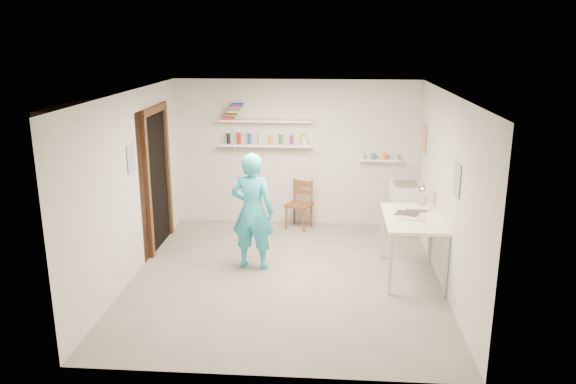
# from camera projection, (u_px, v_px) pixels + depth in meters

# --- Properties ---
(floor) EXTENTS (4.00, 4.50, 0.02)m
(floor) POSITION_uv_depth(u_px,v_px,m) (286.00, 277.00, 7.41)
(floor) COLOR slate
(floor) RESTS_ON ground
(ceiling) EXTENTS (4.00, 4.50, 0.02)m
(ceiling) POSITION_uv_depth(u_px,v_px,m) (286.00, 92.00, 6.76)
(ceiling) COLOR silver
(ceiling) RESTS_ON wall_back
(wall_back) EXTENTS (4.00, 0.02, 2.40)m
(wall_back) POSITION_uv_depth(u_px,v_px,m) (296.00, 153.00, 9.25)
(wall_back) COLOR silver
(wall_back) RESTS_ON ground
(wall_front) EXTENTS (4.00, 0.02, 2.40)m
(wall_front) POSITION_uv_depth(u_px,v_px,m) (266.00, 257.00, 4.91)
(wall_front) COLOR silver
(wall_front) RESTS_ON ground
(wall_left) EXTENTS (0.02, 4.50, 2.40)m
(wall_left) POSITION_uv_depth(u_px,v_px,m) (130.00, 186.00, 7.23)
(wall_left) COLOR silver
(wall_left) RESTS_ON ground
(wall_right) EXTENTS (0.02, 4.50, 2.40)m
(wall_right) POSITION_uv_depth(u_px,v_px,m) (447.00, 192.00, 6.94)
(wall_right) COLOR silver
(wall_right) RESTS_ON ground
(doorway_recess) EXTENTS (0.02, 0.90, 2.00)m
(doorway_recess) POSITION_uv_depth(u_px,v_px,m) (157.00, 181.00, 8.29)
(doorway_recess) COLOR black
(doorway_recess) RESTS_ON wall_left
(corridor_box) EXTENTS (1.40, 1.50, 2.10)m
(corridor_box) POSITION_uv_depth(u_px,v_px,m) (110.00, 177.00, 8.33)
(corridor_box) COLOR brown
(corridor_box) RESTS_ON ground
(door_lintel) EXTENTS (0.06, 1.05, 0.10)m
(door_lintel) POSITION_uv_depth(u_px,v_px,m) (154.00, 110.00, 8.00)
(door_lintel) COLOR brown
(door_lintel) RESTS_ON wall_left
(door_jamb_near) EXTENTS (0.06, 0.10, 2.00)m
(door_jamb_near) POSITION_uv_depth(u_px,v_px,m) (148.00, 190.00, 7.81)
(door_jamb_near) COLOR brown
(door_jamb_near) RESTS_ON ground
(door_jamb_far) EXTENTS (0.06, 0.10, 2.00)m
(door_jamb_far) POSITION_uv_depth(u_px,v_px,m) (168.00, 173.00, 8.77)
(door_jamb_far) COLOR brown
(door_jamb_far) RESTS_ON ground
(shelf_lower) EXTENTS (1.50, 0.22, 0.03)m
(shelf_lower) POSITION_uv_depth(u_px,v_px,m) (265.00, 145.00, 9.13)
(shelf_lower) COLOR white
(shelf_lower) RESTS_ON wall_back
(shelf_upper) EXTENTS (1.50, 0.22, 0.03)m
(shelf_upper) POSITION_uv_depth(u_px,v_px,m) (265.00, 121.00, 9.02)
(shelf_upper) COLOR white
(shelf_upper) RESTS_ON wall_back
(ledge_shelf) EXTENTS (0.70, 0.14, 0.03)m
(ledge_shelf) POSITION_uv_depth(u_px,v_px,m) (379.00, 160.00, 9.09)
(ledge_shelf) COLOR white
(ledge_shelf) RESTS_ON wall_back
(poster_left) EXTENTS (0.01, 0.28, 0.36)m
(poster_left) POSITION_uv_depth(u_px,v_px,m) (131.00, 159.00, 7.18)
(poster_left) COLOR #334C7F
(poster_left) RESTS_ON wall_left
(poster_right_a) EXTENTS (0.01, 0.34, 0.42)m
(poster_right_a) POSITION_uv_depth(u_px,v_px,m) (424.00, 139.00, 8.58)
(poster_right_a) COLOR #995933
(poster_right_a) RESTS_ON wall_right
(poster_right_b) EXTENTS (0.01, 0.30, 0.38)m
(poster_right_b) POSITION_uv_depth(u_px,v_px,m) (457.00, 180.00, 6.33)
(poster_right_b) COLOR #3F724C
(poster_right_b) RESTS_ON wall_right
(belfast_sink) EXTENTS (0.48, 0.60, 0.30)m
(belfast_sink) POSITION_uv_depth(u_px,v_px,m) (406.00, 193.00, 8.73)
(belfast_sink) COLOR white
(belfast_sink) RESTS_ON wall_right
(man) EXTENTS (0.64, 0.47, 1.60)m
(man) POSITION_uv_depth(u_px,v_px,m) (252.00, 211.00, 7.51)
(man) COLOR #29B0CE
(man) RESTS_ON ground
(wall_clock) EXTENTS (0.29, 0.08, 0.29)m
(wall_clock) POSITION_uv_depth(u_px,v_px,m) (252.00, 188.00, 7.65)
(wall_clock) COLOR #ECEDA1
(wall_clock) RESTS_ON man
(wooden_chair) EXTENTS (0.48, 0.47, 0.80)m
(wooden_chair) POSITION_uv_depth(u_px,v_px,m) (299.00, 205.00, 9.16)
(wooden_chair) COLOR brown
(wooden_chair) RESTS_ON ground
(work_table) EXTENTS (0.74, 1.24, 0.82)m
(work_table) POSITION_uv_depth(u_px,v_px,m) (412.00, 247.00, 7.32)
(work_table) COLOR white
(work_table) RESTS_ON ground
(desk_lamp) EXTENTS (0.15, 0.15, 0.15)m
(desk_lamp) POSITION_uv_depth(u_px,v_px,m) (425.00, 190.00, 7.61)
(desk_lamp) COLOR silver
(desk_lamp) RESTS_ON work_table
(spray_cans) EXTENTS (1.29, 0.06, 0.17)m
(spray_cans) POSITION_uv_depth(u_px,v_px,m) (265.00, 139.00, 9.10)
(spray_cans) COLOR black
(spray_cans) RESTS_ON shelf_lower
(book_stack) EXTENTS (0.34, 0.14, 0.25)m
(book_stack) POSITION_uv_depth(u_px,v_px,m) (233.00, 112.00, 9.02)
(book_stack) COLOR red
(book_stack) RESTS_ON shelf_upper
(ledge_pots) EXTENTS (0.48, 0.07, 0.09)m
(ledge_pots) POSITION_uv_depth(u_px,v_px,m) (379.00, 157.00, 9.08)
(ledge_pots) COLOR silver
(ledge_pots) RESTS_ON ledge_shelf
(papers) EXTENTS (0.30, 0.22, 0.02)m
(papers) POSITION_uv_depth(u_px,v_px,m) (414.00, 216.00, 7.20)
(papers) COLOR silver
(papers) RESTS_ON work_table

